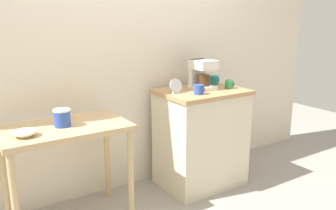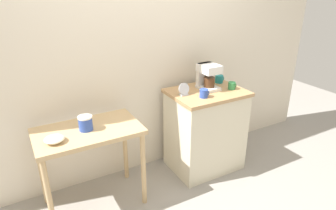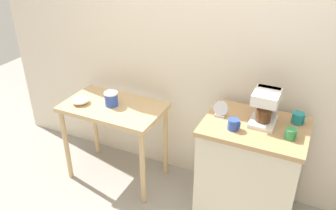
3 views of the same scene
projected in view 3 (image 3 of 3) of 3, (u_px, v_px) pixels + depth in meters
The scene contains 11 objects.
ground_plane at pixel (185, 193), 3.21m from camera, with size 8.00×8.00×0.00m, color gray.
back_wall at pixel (218, 35), 2.80m from camera, with size 4.40×0.10×2.80m, color beige.
wooden_table at pixel (114, 116), 3.13m from camera, with size 0.89×0.53×0.77m.
kitchen_counter at pixel (249, 173), 2.77m from camera, with size 0.76×0.57×0.90m.
bowl_stoneware at pixel (80, 101), 3.09m from camera, with size 0.16×0.16×0.05m.
canister_enamel at pixel (111, 99), 3.05m from camera, with size 0.12×0.12×0.13m.
coffee_maker at pixel (266, 105), 2.52m from camera, with size 0.18×0.22×0.26m.
mug_tall_green at pixel (291, 134), 2.38m from camera, with size 0.08×0.07×0.08m.
mug_blue at pixel (234, 124), 2.49m from camera, with size 0.09×0.08×0.08m.
mug_dark_teal at pixel (298, 118), 2.56m from camera, with size 0.09×0.09×0.08m.
table_clock at pixel (221, 110), 2.64m from camera, with size 0.11×0.06×0.13m.
Camera 3 is at (0.89, -2.26, 2.25)m, focal length 37.49 mm.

